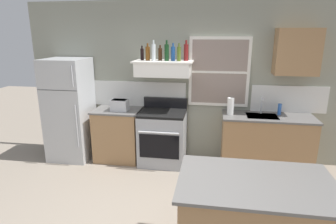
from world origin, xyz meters
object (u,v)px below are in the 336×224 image
(dish_soap_bottle, at_px, (280,109))
(refrigerator, at_px, (70,110))
(bottle_clear_tall, at_px, (154,52))
(bottle_olive_oil_square, at_px, (179,54))
(paper_towel_roll, at_px, (231,106))
(bottle_balsamic_dark, at_px, (142,54))
(bottle_dark_green_wine, at_px, (167,52))
(bottle_red_label_wine, at_px, (186,52))
(stove_range, at_px, (163,137))
(kitchen_island, at_px, (253,224))
(bottle_brown_stout, at_px, (160,54))
(bottle_blue_liqueur, at_px, (173,53))
(bottle_amber_wine, at_px, (148,53))
(toaster, at_px, (120,105))

(dish_soap_bottle, bearing_deg, refrigerator, -177.40)
(bottle_clear_tall, xyz_separation_m, bottle_olive_oil_square, (0.41, -0.01, -0.02))
(paper_towel_roll, bearing_deg, bottle_balsamic_dark, 175.99)
(bottle_dark_green_wine, xyz_separation_m, bottle_red_label_wine, (0.31, 0.06, -0.00))
(bottle_balsamic_dark, relative_size, bottle_dark_green_wine, 0.72)
(paper_towel_roll, bearing_deg, stove_range, -178.06)
(stove_range, distance_m, bottle_dark_green_wine, 1.42)
(dish_soap_bottle, xyz_separation_m, kitchen_island, (-0.64, -2.25, -0.54))
(bottle_brown_stout, height_order, bottle_blue_liqueur, bottle_blue_liqueur)
(bottle_amber_wine, distance_m, bottle_dark_green_wine, 0.31)
(bottle_amber_wine, distance_m, kitchen_island, 3.01)
(bottle_balsamic_dark, distance_m, kitchen_island, 3.09)
(bottle_balsamic_dark, xyz_separation_m, bottle_blue_liqueur, (0.52, -0.04, 0.02))
(bottle_brown_stout, bearing_deg, toaster, -166.60)
(bottle_balsamic_dark, height_order, dish_soap_bottle, bottle_balsamic_dark)
(kitchen_island, bearing_deg, toaster, 133.49)
(toaster, xyz_separation_m, bottle_clear_tall, (0.58, 0.10, 0.87))
(stove_range, bearing_deg, bottle_blue_liqueur, 32.75)
(bottle_brown_stout, height_order, paper_towel_roll, bottle_brown_stout)
(bottle_clear_tall, bearing_deg, bottle_blue_liqueur, 8.43)
(bottle_balsamic_dark, bearing_deg, bottle_dark_green_wine, -7.68)
(bottle_blue_liqueur, relative_size, bottle_olive_oil_square, 1.00)
(bottle_amber_wine, height_order, bottle_olive_oil_square, bottle_olive_oil_square)
(kitchen_island, bearing_deg, paper_towel_roll, 93.56)
(stove_range, distance_m, bottle_amber_wine, 1.42)
(bottle_olive_oil_square, xyz_separation_m, paper_towel_roll, (0.85, -0.01, -0.82))
(bottle_brown_stout, relative_size, paper_towel_roll, 0.90)
(stove_range, bearing_deg, bottle_dark_green_wine, 55.68)
(stove_range, distance_m, bottle_clear_tall, 1.43)
(refrigerator, bearing_deg, bottle_red_label_wine, 4.66)
(bottle_amber_wine, xyz_separation_m, dish_soap_bottle, (2.14, 0.05, -0.86))
(bottle_clear_tall, bearing_deg, bottle_dark_green_wine, 7.68)
(toaster, height_order, kitchen_island, toaster)
(dish_soap_bottle, distance_m, kitchen_island, 2.40)
(bottle_brown_stout, height_order, dish_soap_bottle, bottle_brown_stout)
(bottle_balsamic_dark, xyz_separation_m, bottle_clear_tall, (0.21, -0.08, 0.04))
(bottle_clear_tall, distance_m, kitchen_island, 2.94)
(bottle_amber_wine, relative_size, paper_towel_roll, 1.01)
(dish_soap_bottle, bearing_deg, bottle_clear_tall, -177.70)
(bottle_dark_green_wine, bearing_deg, dish_soap_bottle, 1.68)
(dish_soap_bottle, bearing_deg, bottle_balsamic_dark, 179.93)
(toaster, distance_m, dish_soap_bottle, 2.61)
(bottle_clear_tall, relative_size, bottle_blue_liqueur, 1.17)
(bottle_blue_liqueur, height_order, dish_soap_bottle, bottle_blue_liqueur)
(stove_range, relative_size, bottle_red_label_wine, 3.37)
(bottle_brown_stout, distance_m, bottle_olive_oil_square, 0.32)
(bottle_balsamic_dark, relative_size, kitchen_island, 0.17)
(bottle_blue_liqueur, bearing_deg, refrigerator, -176.07)
(toaster, relative_size, bottle_olive_oil_square, 1.07)
(bottle_dark_green_wine, bearing_deg, bottle_clear_tall, -172.32)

